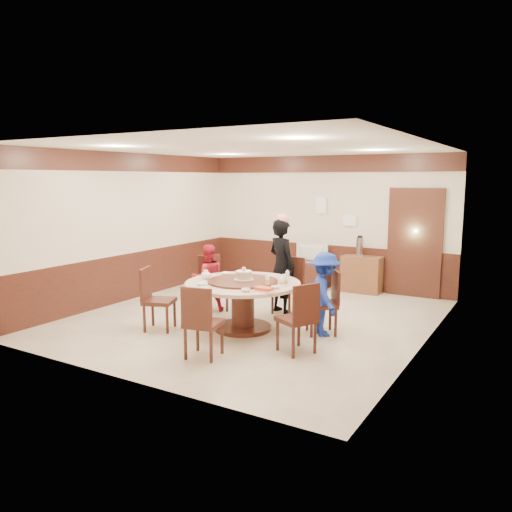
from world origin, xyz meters
The scene contains 30 objects.
room centered at (0.01, 0.01, 1.08)m, with size 6.00×6.04×2.84m.
banquet_table centered at (0.17, -0.64, 0.53)m, with size 1.77×1.77×0.78m.
chair_0 centered at (1.32, -0.21, 0.30)m, with size 0.62×0.61×0.97m.
chair_1 centered at (0.34, 0.56, 0.30)m, with size 0.50×0.51×0.97m.
chair_2 centered at (-0.89, 0.06, 0.30)m, with size 0.61×0.61×0.97m.
chair_3 centered at (-0.95, -1.32, 0.30)m, with size 0.58×0.57×0.97m.
chair_4 centered at (0.38, -1.94, 0.30)m, with size 0.52×0.53×0.97m.
chair_5 centered at (1.35, -1.15, 0.30)m, with size 0.60×0.59×0.97m.
person_standing centered at (0.22, 0.55, 0.82)m, with size 0.60×0.39×1.64m, color black.
person_red centered at (-0.93, -0.04, 0.59)m, with size 0.58×0.45×1.19m, color #B51826.
person_blue centered at (1.37, -0.26, 0.63)m, with size 0.81×0.47×1.25m, color navy.
birthday_cake centered at (0.16, -0.60, 0.85)m, with size 0.30×0.30×0.20m.
teapot_left centered at (-0.45, -0.74, 0.81)m, with size 0.17×0.15×0.13m, color white.
teapot_right centered at (0.78, -0.43, 0.81)m, with size 0.17×0.15×0.13m, color white.
bowl_0 centered at (-0.37, -0.29, 0.77)m, with size 0.16×0.16×0.04m, color white.
bowl_1 centered at (0.56, -1.17, 0.77)m, with size 0.13×0.13×0.04m, color white.
bowl_2 centered at (-0.22, -1.16, 0.77)m, with size 0.15×0.15×0.04m, color white.
bowl_3 centered at (0.82, -0.79, 0.77)m, with size 0.13×0.13×0.04m, color white.
saucer_near centered at (-0.08, -1.29, 0.76)m, with size 0.18×0.18×0.01m, color white.
saucer_far centered at (0.62, -0.14, 0.76)m, with size 0.18×0.18×0.01m, color white.
shrimp_platter centered at (0.78, -1.04, 0.78)m, with size 0.30×0.20×0.06m.
bottle_0 centered at (0.64, -0.70, 0.83)m, with size 0.06×0.06×0.16m, color white.
bottle_1 centered at (0.89, -0.61, 0.83)m, with size 0.06×0.06×0.16m, color white.
bottle_2 centered at (0.75, -0.26, 0.83)m, with size 0.06×0.06×0.16m, color white.
tv_stand centered at (-0.24, 2.75, 0.25)m, with size 0.85×0.45×0.50m, color #3F1C13.
television centered at (-0.24, 2.75, 0.72)m, with size 0.75×0.10×0.43m, color gray.
side_cabinet centered at (0.91, 2.78, 0.38)m, with size 0.80×0.40×0.75m, color brown.
thermos centered at (0.85, 2.78, 0.94)m, with size 0.15×0.15×0.38m, color silver.
notice_left centered at (-0.10, 2.96, 1.75)m, with size 0.25×0.00×0.35m, color white.
notice_right centered at (0.55, 2.96, 1.45)m, with size 0.30×0.00×0.22m, color white.
Camera 1 is at (4.16, -6.98, 2.32)m, focal length 35.00 mm.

